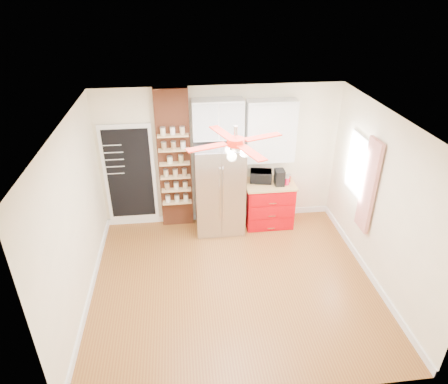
{
  "coord_description": "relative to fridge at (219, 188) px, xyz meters",
  "views": [
    {
      "loc": [
        -0.73,
        -4.9,
        4.37
      ],
      "look_at": [
        -0.05,
        0.9,
        1.19
      ],
      "focal_mm": 32.0,
      "sensor_mm": 36.0,
      "label": 1
    }
  ],
  "objects": [
    {
      "name": "canister_right",
      "position": [
        1.33,
        0.08,
        0.09
      ],
      "size": [
        0.11,
        0.11,
        0.13
      ],
      "primitive_type": "cylinder",
      "rotation": [
        0.0,
        0.0,
        0.23
      ],
      "color": "#B90A0A",
      "rests_on": "red_cabinet"
    },
    {
      "name": "wall_back",
      "position": [
        0.05,
        0.37,
        0.48
      ],
      "size": [
        4.5,
        0.02,
        2.7
      ],
      "primitive_type": "cube",
      "color": "beige",
      "rests_on": "floor"
    },
    {
      "name": "toaster_oven",
      "position": [
        0.81,
        0.13,
        0.14
      ],
      "size": [
        0.45,
        0.35,
        0.22
      ],
      "primitive_type": "imported",
      "rotation": [
        0.0,
        0.0,
        -0.2
      ],
      "color": "black",
      "rests_on": "red_cabinet"
    },
    {
      "name": "wall_front",
      "position": [
        0.05,
        -3.63,
        0.48
      ],
      "size": [
        4.5,
        0.02,
        2.7
      ],
      "primitive_type": "cube",
      "color": "beige",
      "rests_on": "floor"
    },
    {
      "name": "pantry_jar_oats",
      "position": [
        -0.88,
        0.13,
        0.56
      ],
      "size": [
        0.11,
        0.11,
        0.13
      ],
      "primitive_type": "cylinder",
      "rotation": [
        0.0,
        0.0,
        -0.15
      ],
      "color": "beige",
      "rests_on": "brick_pillar"
    },
    {
      "name": "floor",
      "position": [
        0.05,
        -1.63,
        -0.88
      ],
      "size": [
        4.5,
        4.5,
        0.0
      ],
      "primitive_type": "plane",
      "color": "brown",
      "rests_on": "ground"
    },
    {
      "name": "pantry_jar_beans",
      "position": [
        -0.68,
        0.14,
        0.57
      ],
      "size": [
        0.11,
        0.11,
        0.14
      ],
      "primitive_type": "cylinder",
      "rotation": [
        0.0,
        0.0,
        0.33
      ],
      "color": "olive",
      "rests_on": "brick_pillar"
    },
    {
      "name": "red_cabinet",
      "position": [
        0.97,
        0.05,
        -0.42
      ],
      "size": [
        0.94,
        0.64,
        0.9
      ],
      "color": "#B70209",
      "rests_on": "floor"
    },
    {
      "name": "ceiling_fan",
      "position": [
        0.05,
        -1.63,
        1.55
      ],
      "size": [
        1.4,
        1.4,
        0.44
      ],
      "color": "silver",
      "rests_on": "ceiling"
    },
    {
      "name": "wall_right",
      "position": [
        2.3,
        -1.63,
        0.48
      ],
      "size": [
        0.02,
        4.0,
        2.7
      ],
      "primitive_type": "cube",
      "color": "beige",
      "rests_on": "floor"
    },
    {
      "name": "upper_glass_cabinet",
      "position": [
        0.0,
        0.2,
        1.27
      ],
      "size": [
        0.9,
        0.35,
        0.7
      ],
      "primitive_type": "cube",
      "color": "white",
      "rests_on": "wall_back"
    },
    {
      "name": "chalkboard",
      "position": [
        -1.65,
        0.33,
        0.23
      ],
      "size": [
        0.95,
        0.05,
        1.95
      ],
      "color": "white",
      "rests_on": "wall_back"
    },
    {
      "name": "coffee_maker",
      "position": [
        1.13,
        -0.03,
        0.18
      ],
      "size": [
        0.17,
        0.22,
        0.3
      ],
      "primitive_type": "cube",
      "rotation": [
        0.0,
        0.0,
        -0.02
      ],
      "color": "black",
      "rests_on": "red_cabinet"
    },
    {
      "name": "brick_pillar",
      "position": [
        -0.8,
        0.29,
        0.48
      ],
      "size": [
        0.6,
        0.16,
        2.7
      ],
      "primitive_type": "cube",
      "color": "brown",
      "rests_on": "floor"
    },
    {
      "name": "ceiling",
      "position": [
        0.05,
        -1.63,
        1.83
      ],
      "size": [
        4.5,
        4.5,
        0.0
      ],
      "primitive_type": "plane",
      "color": "white",
      "rests_on": "wall_back"
    },
    {
      "name": "canister_left",
      "position": [
        1.26,
        -0.03,
        0.09
      ],
      "size": [
        0.12,
        0.12,
        0.14
      ],
      "primitive_type": "cylinder",
      "rotation": [
        0.0,
        0.0,
        -0.18
      ],
      "color": "red",
      "rests_on": "red_cabinet"
    },
    {
      "name": "window",
      "position": [
        2.28,
        -0.73,
        0.68
      ],
      "size": [
        0.04,
        0.75,
        1.05
      ],
      "primitive_type": "cube",
      "color": "white",
      "rests_on": "wall_right"
    },
    {
      "name": "upper_shelf_unit",
      "position": [
        0.97,
        0.22,
        1.0
      ],
      "size": [
        0.9,
        0.3,
        1.15
      ],
      "primitive_type": "cube",
      "color": "white",
      "rests_on": "wall_back"
    },
    {
      "name": "curtain",
      "position": [
        2.23,
        -1.28,
        0.57
      ],
      "size": [
        0.06,
        0.4,
        1.55
      ],
      "primitive_type": "cube",
      "color": "red",
      "rests_on": "wall_right"
    },
    {
      "name": "wall_left",
      "position": [
        -2.2,
        -1.63,
        0.48
      ],
      "size": [
        0.02,
        4.0,
        2.7
      ],
      "primitive_type": "cube",
      "color": "beige",
      "rests_on": "floor"
    },
    {
      "name": "fridge",
      "position": [
        0.0,
        0.0,
        0.0
      ],
      "size": [
        0.9,
        0.7,
        1.75
      ],
      "primitive_type": "cube",
      "color": "silver",
      "rests_on": "floor"
    }
  ]
}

